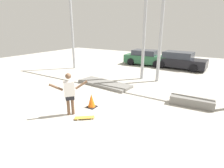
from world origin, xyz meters
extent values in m
plane|color=#B2ADA3|center=(0.00, 0.00, 0.00)|extent=(36.00, 36.00, 0.00)
cylinder|color=brown|center=(-0.99, -1.11, 0.41)|extent=(0.12, 0.12, 0.81)
cylinder|color=brown|center=(-0.88, -0.98, 0.41)|extent=(0.12, 0.12, 0.81)
cube|color=black|center=(-0.94, -1.04, 0.74)|extent=(0.37, 0.39, 0.18)
cube|color=silver|center=(-0.94, -1.04, 1.11)|extent=(0.42, 0.44, 0.59)
sphere|color=brown|center=(-0.94, -1.04, 1.62)|extent=(0.23, 0.23, 0.23)
cylinder|color=brown|center=(-1.25, -1.41, 1.22)|extent=(0.41, 0.45, 0.35)
cylinder|color=brown|center=(-0.63, -0.68, 1.22)|extent=(0.41, 0.45, 0.35)
cube|color=gold|center=(-0.21, -1.05, 0.07)|extent=(0.72, 0.64, 0.01)
cylinder|color=silver|center=(-0.08, -0.81, 0.03)|extent=(0.06, 0.06, 0.05)
cylinder|color=silver|center=(0.05, -0.97, 0.03)|extent=(0.06, 0.06, 0.05)
cylinder|color=silver|center=(-0.48, -1.13, 0.03)|extent=(0.06, 0.06, 0.05)
cylinder|color=silver|center=(-0.35, -1.30, 0.03)|extent=(0.06, 0.06, 0.05)
cube|color=slate|center=(3.09, 2.42, 0.19)|extent=(1.87, 0.65, 0.39)
cube|color=slate|center=(-1.94, 2.86, 0.08)|extent=(3.50, 1.51, 0.16)
cylinder|color=#A5A8AD|center=(-6.85, 5.40, 3.05)|extent=(0.20, 0.20, 6.10)
cylinder|color=#A5A8AD|center=(-0.54, 5.40, 3.05)|extent=(0.20, 0.20, 6.10)
cylinder|color=#A5A8AD|center=(0.54, 5.40, 3.05)|extent=(0.20, 0.20, 6.10)
cube|color=#28603D|center=(-2.09, 10.09, 0.55)|extent=(4.04, 1.93, 0.75)
cube|color=#2D333D|center=(-2.25, 10.08, 1.15)|extent=(2.27, 1.67, 0.46)
cylinder|color=black|center=(-0.93, 10.98, 0.32)|extent=(0.65, 0.26, 0.64)
cylinder|color=black|center=(-0.82, 9.37, 0.32)|extent=(0.65, 0.26, 0.64)
cylinder|color=black|center=(-3.37, 10.81, 0.32)|extent=(0.65, 0.26, 0.64)
cylinder|color=black|center=(-3.25, 9.20, 0.32)|extent=(0.65, 0.26, 0.64)
cube|color=black|center=(0.94, 10.17, 0.52)|extent=(4.36, 2.01, 0.70)
cube|color=#2D333D|center=(0.77, 10.18, 1.14)|extent=(2.44, 1.76, 0.54)
cylinder|color=black|center=(2.32, 10.95, 0.31)|extent=(0.64, 0.26, 0.63)
cylinder|color=black|center=(2.21, 9.23, 0.31)|extent=(0.64, 0.26, 0.63)
cylinder|color=black|center=(-0.32, 11.11, 0.31)|extent=(0.64, 0.26, 0.63)
cylinder|color=black|center=(-0.43, 9.40, 0.31)|extent=(0.64, 0.26, 0.63)
cube|color=black|center=(-0.65, -0.06, 0.01)|extent=(0.41, 0.41, 0.03)
cone|color=orange|center=(-0.65, -0.06, 0.33)|extent=(0.33, 0.33, 0.60)
camera|label=1|loc=(3.87, -5.61, 3.38)|focal=28.00mm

